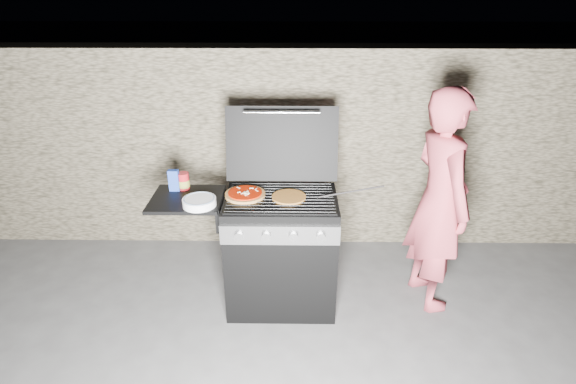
{
  "coord_description": "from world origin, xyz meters",
  "views": [
    {
      "loc": [
        0.09,
        -2.84,
        2.31
      ],
      "look_at": [
        0.05,
        0.0,
        0.95
      ],
      "focal_mm": 28.0,
      "sensor_mm": 36.0,
      "label": 1
    }
  ],
  "objects_px": {
    "sauce_jar": "(184,181)",
    "pizza_topped": "(245,194)",
    "person": "(439,202)",
    "gas_grill": "(248,251)"
  },
  "relations": [
    {
      "from": "sauce_jar",
      "to": "pizza_topped",
      "type": "bearing_deg",
      "value": -15.61
    },
    {
      "from": "gas_grill",
      "to": "person",
      "type": "height_order",
      "value": "person"
    },
    {
      "from": "pizza_topped",
      "to": "person",
      "type": "relative_size",
      "value": 0.17
    },
    {
      "from": "sauce_jar",
      "to": "person",
      "type": "relative_size",
      "value": 0.08
    },
    {
      "from": "gas_grill",
      "to": "sauce_jar",
      "type": "relative_size",
      "value": 10.59
    },
    {
      "from": "sauce_jar",
      "to": "person",
      "type": "height_order",
      "value": "person"
    },
    {
      "from": "pizza_topped",
      "to": "person",
      "type": "bearing_deg",
      "value": 2.45
    },
    {
      "from": "gas_grill",
      "to": "sauce_jar",
      "type": "distance_m",
      "value": 0.71
    },
    {
      "from": "gas_grill",
      "to": "pizza_topped",
      "type": "height_order",
      "value": "pizza_topped"
    },
    {
      "from": "person",
      "to": "sauce_jar",
      "type": "bearing_deg",
      "value": 74.99
    }
  ]
}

